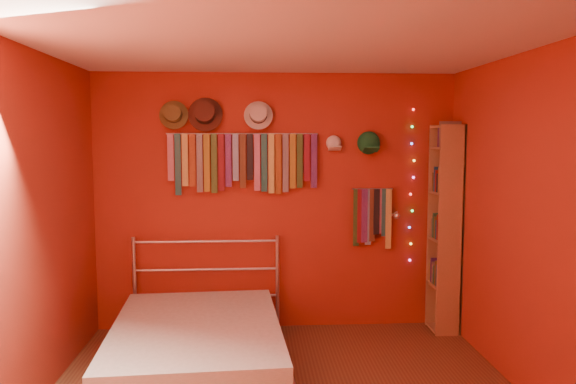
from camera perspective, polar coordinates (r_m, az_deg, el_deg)
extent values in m
cube|color=maroon|center=(5.50, -1.24, -1.02)|extent=(3.50, 0.02, 2.50)
cube|color=maroon|center=(4.24, 24.20, -3.49)|extent=(0.02, 3.50, 2.50)
cube|color=maroon|center=(4.06, -25.73, -3.94)|extent=(0.02, 3.50, 2.50)
cube|color=white|center=(3.76, -0.18, 15.03)|extent=(3.50, 3.50, 0.02)
cylinder|color=silver|center=(5.41, -4.64, 5.92)|extent=(1.45, 0.01, 0.01)
cube|color=#B65B75|center=(5.45, -11.85, 3.47)|extent=(0.06, 0.01, 0.45)
cube|color=#1A575C|center=(5.44, -11.13, 2.74)|extent=(0.06, 0.01, 0.59)
cube|color=tan|center=(5.43, -10.42, 3.21)|extent=(0.06, 0.01, 0.50)
cube|color=maroon|center=(5.43, -9.69, 3.20)|extent=(0.06, 0.01, 0.50)
cube|color=navy|center=(5.42, -8.97, 2.92)|extent=(0.06, 0.01, 0.56)
cube|color=olive|center=(5.41, -8.25, 2.95)|extent=(0.06, 0.01, 0.55)
cube|color=#2E5020|center=(5.41, -7.52, 2.89)|extent=(0.06, 0.01, 0.57)
cube|color=maroon|center=(5.40, -6.80, 3.00)|extent=(0.06, 0.01, 0.55)
cube|color=#4A1A6A|center=(5.39, -6.08, 3.21)|extent=(0.06, 0.01, 0.51)
cube|color=#6781B7|center=(5.40, -5.35, 3.52)|extent=(0.06, 0.01, 0.45)
cube|color=#4A2E18|center=(5.39, -4.62, 3.15)|extent=(0.06, 0.01, 0.52)
cube|color=black|center=(5.39, -3.89, 3.57)|extent=(0.06, 0.01, 0.44)
cube|color=#C06092|center=(5.40, -3.16, 3.02)|extent=(0.06, 0.01, 0.55)
cube|color=#17514A|center=(5.39, -2.43, 2.98)|extent=(0.06, 0.01, 0.56)
cube|color=#BDB54B|center=(5.39, -1.70, 2.89)|extent=(0.06, 0.01, 0.57)
cube|color=brown|center=(5.41, -0.98, 2.86)|extent=(0.06, 0.01, 0.58)
cube|color=navy|center=(5.40, -0.25, 2.95)|extent=(0.06, 0.01, 0.56)
cube|color=olive|center=(5.40, 0.48, 3.14)|extent=(0.06, 0.01, 0.53)
cube|color=#2D4C1E|center=(5.42, 1.20, 3.17)|extent=(0.06, 0.01, 0.52)
cube|color=maroon|center=(5.42, 1.93, 3.52)|extent=(0.06, 0.01, 0.46)
cube|color=#3E175D|center=(5.42, 2.65, 3.17)|extent=(0.06, 0.01, 0.52)
cylinder|color=silver|center=(5.55, 8.58, 0.32)|extent=(0.40, 0.01, 0.01)
cube|color=#1D461C|center=(5.54, 6.94, -2.60)|extent=(0.06, 0.01, 0.56)
cube|color=maroon|center=(5.54, 7.36, -2.43)|extent=(0.06, 0.01, 0.53)
cube|color=#431964|center=(5.54, 7.77, -2.42)|extent=(0.06, 0.01, 0.53)
cube|color=#73A1CD|center=(5.56, 8.15, -2.53)|extent=(0.06, 0.01, 0.55)
cube|color=#482218|center=(5.56, 8.57, -2.36)|extent=(0.06, 0.01, 0.52)
cube|color=black|center=(5.56, 8.99, -2.01)|extent=(0.06, 0.01, 0.45)
cube|color=#A25177|center=(5.58, 9.37, -1.95)|extent=(0.06, 0.01, 0.44)
cube|color=#184F57|center=(5.59, 9.78, -2.09)|extent=(0.06, 0.01, 0.47)
cube|color=tan|center=(5.60, 10.18, -2.71)|extent=(0.06, 0.01, 0.59)
cylinder|color=brown|center=(5.45, -11.52, 7.67)|extent=(0.27, 0.07, 0.27)
cylinder|color=brown|center=(5.40, -11.60, 7.81)|extent=(0.16, 0.14, 0.18)
cylinder|color=#332314|center=(5.43, -11.56, 7.74)|extent=(0.17, 0.05, 0.17)
cylinder|color=#452218|center=(5.42, -8.40, 7.79)|extent=(0.33, 0.08, 0.32)
cylinder|color=#452218|center=(5.36, -8.45, 7.96)|extent=(0.19, 0.16, 0.21)
cylinder|color=black|center=(5.39, -8.42, 7.88)|extent=(0.20, 0.07, 0.20)
cylinder|color=beige|center=(5.40, -3.03, 7.78)|extent=(0.28, 0.07, 0.27)
cylinder|color=beige|center=(5.35, -3.03, 7.92)|extent=(0.16, 0.14, 0.18)
cylinder|color=black|center=(5.37, -3.03, 7.85)|extent=(0.17, 0.06, 0.17)
ellipsoid|color=white|center=(5.46, 4.65, 4.99)|extent=(0.16, 0.12, 0.16)
cube|color=white|center=(5.36, 4.79, 4.44)|extent=(0.12, 0.09, 0.05)
ellipsoid|color=#16652E|center=(5.52, 8.19, 4.96)|extent=(0.20, 0.15, 0.20)
cube|color=#16652E|center=(5.40, 8.44, 4.30)|extent=(0.14, 0.11, 0.06)
sphere|color=#FF3333|center=(5.64, 12.61, 8.18)|extent=(0.02, 0.02, 0.02)
sphere|color=#33FF4C|center=(5.63, 12.50, 6.50)|extent=(0.02, 0.02, 0.02)
sphere|color=#4C66FF|center=(5.63, 12.45, 4.81)|extent=(0.02, 0.02, 0.02)
sphere|color=yellow|center=(5.64, 12.68, 3.13)|extent=(0.02, 0.02, 0.02)
sphere|color=#FF4CCC|center=(5.65, 12.62, 1.45)|extent=(0.02, 0.02, 0.02)
sphere|color=#FF3333|center=(5.66, 12.35, -0.22)|extent=(0.02, 0.02, 0.02)
sphere|color=#33FF4C|center=(5.68, 12.51, -1.88)|extent=(0.02, 0.02, 0.02)
sphere|color=#4C66FF|center=(5.70, 12.23, -3.53)|extent=(0.02, 0.02, 0.02)
sphere|color=yellow|center=(5.73, 12.37, -5.16)|extent=(0.02, 0.02, 0.02)
sphere|color=#FF4CCC|center=(5.76, 12.27, -6.78)|extent=(0.02, 0.02, 0.02)
cylinder|color=silver|center=(5.65, 10.45, -2.27)|extent=(0.03, 0.03, 0.03)
cylinder|color=silver|center=(5.55, 10.72, -2.15)|extent=(0.01, 0.22, 0.07)
sphere|color=white|center=(5.44, 11.01, -2.40)|extent=(0.06, 0.06, 0.06)
cube|color=#9C7B46|center=(5.47, 16.20, -3.92)|extent=(0.24, 0.02, 2.00)
cube|color=#9C7B46|center=(5.77, 15.13, -3.41)|extent=(0.24, 0.02, 2.00)
cube|color=#9C7B46|center=(5.66, 16.75, -3.63)|extent=(0.02, 0.34, 2.00)
cube|color=#9C7B46|center=(5.85, 15.39, -13.17)|extent=(0.24, 0.32, 0.02)
cube|color=#9C7B46|center=(5.73, 15.50, -9.10)|extent=(0.24, 0.32, 0.02)
cube|color=#9C7B46|center=(5.63, 15.62, -4.66)|extent=(0.24, 0.32, 0.02)
cube|color=#9C7B46|center=(5.57, 15.74, -0.10)|extent=(0.24, 0.32, 0.02)
cube|color=#9C7B46|center=(5.55, 15.86, 4.32)|extent=(0.24, 0.32, 0.02)
cube|color=#9C7B46|center=(5.55, 15.92, 6.39)|extent=(0.24, 0.32, 0.02)
cylinder|color=silver|center=(5.66, -15.32, -9.11)|extent=(0.04, 0.04, 0.93)
cylinder|color=silver|center=(5.54, -1.08, -9.21)|extent=(0.04, 0.04, 0.93)
cylinder|color=silver|center=(5.59, -8.26, -10.44)|extent=(1.37, 0.02, 0.02)
cylinder|color=silver|center=(5.52, -8.30, -7.80)|extent=(1.37, 0.02, 0.02)
cylinder|color=silver|center=(5.47, -8.34, -5.00)|extent=(1.37, 0.02, 0.02)
cube|color=#B3B0A1|center=(4.70, -9.26, -15.24)|extent=(1.42, 1.94, 0.37)
cylinder|color=silver|center=(4.82, -17.70, -15.14)|extent=(0.14, 1.86, 0.03)
cylinder|color=silver|center=(4.69, -0.55, -15.48)|extent=(0.14, 1.86, 0.03)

